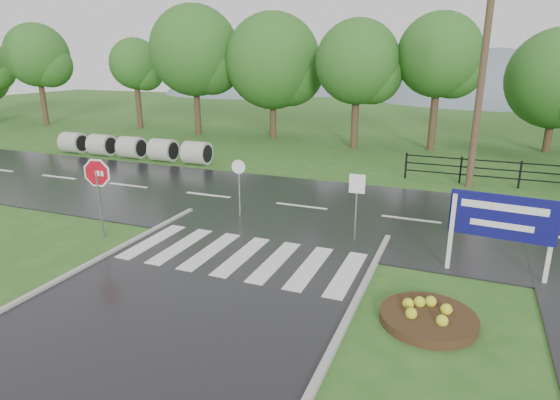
% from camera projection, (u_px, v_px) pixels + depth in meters
% --- Properties ---
extents(ground, '(120.00, 120.00, 0.00)m').
position_uv_depth(ground, '(121.00, 360.00, 8.64)').
color(ground, '#2D5C1E').
rests_on(ground, ground).
extents(main_road, '(90.00, 8.00, 0.04)m').
position_uv_depth(main_road, '(301.00, 207.00, 17.52)').
color(main_road, black).
rests_on(main_road, ground).
extents(crosswalk, '(6.50, 2.80, 0.02)m').
position_uv_depth(crosswalk, '(242.00, 256.00, 13.06)').
color(crosswalk, silver).
rests_on(crosswalk, ground).
extents(fence_west, '(9.58, 0.08, 1.20)m').
position_uv_depth(fence_west, '(520.00, 172.00, 19.86)').
color(fence_west, black).
rests_on(fence_west, ground).
extents(hills, '(102.00, 48.00, 48.00)m').
position_uv_depth(hills, '(445.00, 205.00, 69.60)').
color(hills, slate).
rests_on(hills, ground).
extents(treeline, '(83.20, 5.20, 10.00)m').
position_uv_depth(treeline, '(390.00, 146.00, 29.59)').
color(treeline, '#245B1C').
rests_on(treeline, ground).
extents(culvert_pipes, '(9.70, 1.20, 1.20)m').
position_uv_depth(culvert_pipes, '(132.00, 147.00, 26.00)').
color(culvert_pipes, '#9E9B93').
rests_on(culvert_pipes, ground).
extents(stop_sign, '(1.17, 0.20, 2.66)m').
position_uv_depth(stop_sign, '(97.00, 180.00, 14.04)').
color(stop_sign, '#939399').
rests_on(stop_sign, ground).
extents(estate_billboard, '(2.48, 0.30, 2.17)m').
position_uv_depth(estate_billboard, '(502.00, 221.00, 11.55)').
color(estate_billboard, silver).
rests_on(estate_billboard, ground).
extents(flower_bed, '(2.02, 2.02, 0.40)m').
position_uv_depth(flower_bed, '(428.00, 316.00, 9.84)').
color(flower_bed, '#332111').
rests_on(flower_bed, ground).
extents(reg_sign_small, '(0.47, 0.07, 2.12)m').
position_uv_depth(reg_sign_small, '(357.00, 194.00, 13.81)').
color(reg_sign_small, '#939399').
rests_on(reg_sign_small, ground).
extents(reg_sign_round, '(0.48, 0.09, 2.07)m').
position_uv_depth(reg_sign_round, '(239.00, 181.00, 15.99)').
color(reg_sign_round, '#939399').
rests_on(reg_sign_round, ground).
extents(utility_pole_east, '(1.48, 0.57, 8.60)m').
position_uv_depth(utility_pole_east, '(481.00, 83.00, 19.06)').
color(utility_pole_east, '#473523').
rests_on(utility_pole_east, ground).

